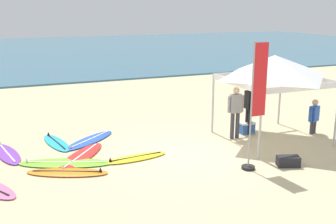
{
  "coord_description": "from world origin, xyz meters",
  "views": [
    {
      "loc": [
        -4.88,
        -10.3,
        4.22
      ],
      "look_at": [
        -0.16,
        1.2,
        1.0
      ],
      "focal_mm": 43.74,
      "sensor_mm": 36.0,
      "label": 1
    }
  ],
  "objects_px": {
    "surfboard_red": "(81,156)",
    "surfboard_lime": "(65,163)",
    "person_grey": "(235,109)",
    "person_blue": "(314,115)",
    "canopy_tent": "(274,67)",
    "cooler_box": "(247,128)",
    "surfboard_yellow": "(136,158)",
    "surfboard_orange": "(68,172)",
    "banner_flag": "(255,112)",
    "surfboard_purple": "(7,154)",
    "gear_bag_near_tent": "(288,161)",
    "surfboard_cyan": "(56,143)",
    "person_black": "(249,106)",
    "surfboard_blue": "(90,140)"
  },
  "relations": [
    {
      "from": "surfboard_lime",
      "to": "cooler_box",
      "type": "relative_size",
      "value": 5.33
    },
    {
      "from": "cooler_box",
      "to": "surfboard_yellow",
      "type": "bearing_deg",
      "value": -168.24
    },
    {
      "from": "person_grey",
      "to": "gear_bag_near_tent",
      "type": "relative_size",
      "value": 2.85
    },
    {
      "from": "surfboard_yellow",
      "to": "banner_flag",
      "type": "distance_m",
      "value": 3.6
    },
    {
      "from": "banner_flag",
      "to": "person_blue",
      "type": "bearing_deg",
      "value": 26.66
    },
    {
      "from": "surfboard_purple",
      "to": "gear_bag_near_tent",
      "type": "relative_size",
      "value": 3.54
    },
    {
      "from": "surfboard_blue",
      "to": "surfboard_orange",
      "type": "distance_m",
      "value": 2.65
    },
    {
      "from": "person_black",
      "to": "cooler_box",
      "type": "relative_size",
      "value": 3.42
    },
    {
      "from": "person_grey",
      "to": "cooler_box",
      "type": "relative_size",
      "value": 3.42
    },
    {
      "from": "banner_flag",
      "to": "person_black",
      "type": "bearing_deg",
      "value": 58.95
    },
    {
      "from": "surfboard_cyan",
      "to": "person_grey",
      "type": "height_order",
      "value": "person_grey"
    },
    {
      "from": "surfboard_orange",
      "to": "banner_flag",
      "type": "bearing_deg",
      "value": -18.01
    },
    {
      "from": "gear_bag_near_tent",
      "to": "surfboard_red",
      "type": "bearing_deg",
      "value": 151.37
    },
    {
      "from": "cooler_box",
      "to": "surfboard_purple",
      "type": "bearing_deg",
      "value": 173.6
    },
    {
      "from": "banner_flag",
      "to": "surfboard_purple",
      "type": "bearing_deg",
      "value": 149.32
    },
    {
      "from": "canopy_tent",
      "to": "cooler_box",
      "type": "relative_size",
      "value": 5.77
    },
    {
      "from": "surfboard_cyan",
      "to": "cooler_box",
      "type": "relative_size",
      "value": 3.98
    },
    {
      "from": "banner_flag",
      "to": "surfboard_orange",
      "type": "bearing_deg",
      "value": 161.99
    },
    {
      "from": "surfboard_yellow",
      "to": "cooler_box",
      "type": "bearing_deg",
      "value": 11.76
    },
    {
      "from": "canopy_tent",
      "to": "surfboard_orange",
      "type": "xyz_separation_m",
      "value": [
        -6.59,
        -0.4,
        -2.35
      ]
    },
    {
      "from": "surfboard_yellow",
      "to": "cooler_box",
      "type": "xyz_separation_m",
      "value": [
        4.27,
        0.89,
        0.16
      ]
    },
    {
      "from": "surfboard_blue",
      "to": "person_black",
      "type": "bearing_deg",
      "value": -13.61
    },
    {
      "from": "surfboard_lime",
      "to": "surfboard_red",
      "type": "height_order",
      "value": "same"
    },
    {
      "from": "surfboard_orange",
      "to": "cooler_box",
      "type": "bearing_deg",
      "value": 11.13
    },
    {
      "from": "person_grey",
      "to": "banner_flag",
      "type": "xyz_separation_m",
      "value": [
        -0.92,
        -2.42,
        0.59
      ]
    },
    {
      "from": "surfboard_red",
      "to": "person_blue",
      "type": "xyz_separation_m",
      "value": [
        7.77,
        -0.7,
        0.62
      ]
    },
    {
      "from": "surfboard_lime",
      "to": "person_black",
      "type": "xyz_separation_m",
      "value": [
        6.2,
        0.47,
        0.95
      ]
    },
    {
      "from": "person_black",
      "to": "person_blue",
      "type": "xyz_separation_m",
      "value": [
        2.06,
        -0.83,
        -0.33
      ]
    },
    {
      "from": "surfboard_blue",
      "to": "person_black",
      "type": "relative_size",
      "value": 1.23
    },
    {
      "from": "person_blue",
      "to": "surfboard_yellow",
      "type": "bearing_deg",
      "value": 179.95
    },
    {
      "from": "surfboard_cyan",
      "to": "person_blue",
      "type": "relative_size",
      "value": 1.66
    },
    {
      "from": "surfboard_orange",
      "to": "person_grey",
      "type": "xyz_separation_m",
      "value": [
        5.56,
        0.91,
        0.95
      ]
    },
    {
      "from": "surfboard_blue",
      "to": "cooler_box",
      "type": "xyz_separation_m",
      "value": [
        5.15,
        -1.19,
        0.16
      ]
    },
    {
      "from": "surfboard_red",
      "to": "surfboard_orange",
      "type": "bearing_deg",
      "value": -117.21
    },
    {
      "from": "person_grey",
      "to": "person_blue",
      "type": "bearing_deg",
      "value": -11.86
    },
    {
      "from": "canopy_tent",
      "to": "person_blue",
      "type": "distance_m",
      "value": 2.44
    },
    {
      "from": "surfboard_purple",
      "to": "banner_flag",
      "type": "xyz_separation_m",
      "value": [
        6.06,
        -3.59,
        1.54
      ]
    },
    {
      "from": "gear_bag_near_tent",
      "to": "cooler_box",
      "type": "relative_size",
      "value": 1.2
    },
    {
      "from": "canopy_tent",
      "to": "surfboard_cyan",
      "type": "xyz_separation_m",
      "value": [
        -6.54,
        2.17,
        -2.35
      ]
    },
    {
      "from": "surfboard_red",
      "to": "surfboard_lime",
      "type": "bearing_deg",
      "value": -144.83
    },
    {
      "from": "canopy_tent",
      "to": "person_black",
      "type": "height_order",
      "value": "canopy_tent"
    },
    {
      "from": "canopy_tent",
      "to": "surfboard_purple",
      "type": "bearing_deg",
      "value": 168.08
    },
    {
      "from": "surfboard_red",
      "to": "banner_flag",
      "type": "height_order",
      "value": "banner_flag"
    },
    {
      "from": "person_grey",
      "to": "person_black",
      "type": "height_order",
      "value": "same"
    },
    {
      "from": "surfboard_purple",
      "to": "person_grey",
      "type": "relative_size",
      "value": 1.24
    },
    {
      "from": "surfboard_lime",
      "to": "surfboard_purple",
      "type": "xyz_separation_m",
      "value": [
        -1.46,
        1.39,
        0.0
      ]
    },
    {
      "from": "surfboard_lime",
      "to": "banner_flag",
      "type": "height_order",
      "value": "banner_flag"
    },
    {
      "from": "surfboard_cyan",
      "to": "person_blue",
      "type": "height_order",
      "value": "person_blue"
    },
    {
      "from": "surfboard_yellow",
      "to": "canopy_tent",
      "type": "bearing_deg",
      "value": 0.73
    },
    {
      "from": "surfboard_lime",
      "to": "gear_bag_near_tent",
      "type": "distance_m",
      "value": 6.1
    }
  ]
}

